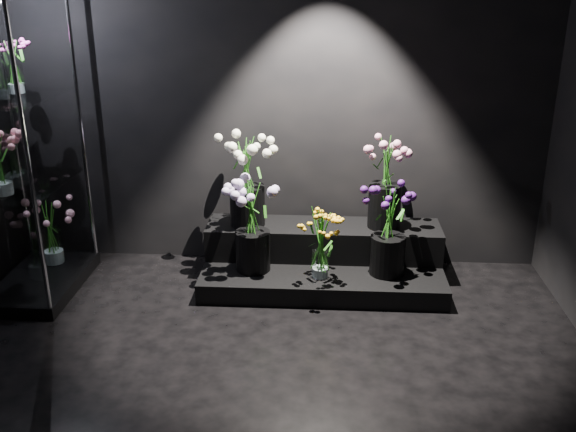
{
  "coord_description": "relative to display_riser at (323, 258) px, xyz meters",
  "views": [
    {
      "loc": [
        0.36,
        -2.72,
        2.17
      ],
      "look_at": [
        0.11,
        1.2,
        0.67
      ],
      "focal_mm": 40.0,
      "sensor_mm": 36.0,
      "label": 1
    }
  ],
  "objects": [
    {
      "name": "bouquet_lilac",
      "position": [
        -0.5,
        -0.18,
        0.36
      ],
      "size": [
        0.4,
        0.4,
        0.66
      ],
      "rotation": [
        0.0,
        0.0,
        -0.13
      ],
      "color": "black",
      "rests_on": "display_riser"
    },
    {
      "name": "bouquet_purple",
      "position": [
        0.46,
        -0.19,
        0.34
      ],
      "size": [
        0.34,
        0.34,
        0.64
      ],
      "rotation": [
        0.0,
        0.0,
        -0.08
      ],
      "color": "black",
      "rests_on": "display_riser"
    },
    {
      "name": "floor",
      "position": [
        -0.35,
        -1.65,
        -0.16
      ],
      "size": [
        4.0,
        4.0,
        0.0
      ],
      "primitive_type": "plane",
      "color": "black",
      "rests_on": "ground"
    },
    {
      "name": "bouquet_pink_roses",
      "position": [
        0.45,
        0.1,
        0.61
      ],
      "size": [
        0.36,
        0.36,
        0.68
      ],
      "rotation": [
        0.0,
        0.0,
        -0.08
      ],
      "color": "black",
      "rests_on": "display_riser"
    },
    {
      "name": "bouquet_case_base_pink",
      "position": [
        -2.04,
        -0.05,
        0.19
      ],
      "size": [
        0.39,
        0.39,
        0.48
      ],
      "rotation": [
        0.0,
        0.0,
        -0.24
      ],
      "color": "white",
      "rests_on": "display_case"
    },
    {
      "name": "display_case",
      "position": [
        -2.05,
        -0.29,
        0.86
      ],
      "size": [
        0.56,
        0.93,
        2.05
      ],
      "color": "black",
      "rests_on": "floor"
    },
    {
      "name": "bouquet_cream_roses",
      "position": [
        -0.57,
        0.09,
        0.61
      ],
      "size": [
        0.48,
        0.48,
        0.67
      ],
      "rotation": [
        0.0,
        0.0,
        0.33
      ],
      "color": "black",
      "rests_on": "display_riser"
    },
    {
      "name": "display_riser",
      "position": [
        0.0,
        0.0,
        0.0
      ],
      "size": [
        1.75,
        0.78,
        0.39
      ],
      "color": "black",
      "rests_on": "floor"
    },
    {
      "name": "bouquet_orange_bells",
      "position": [
        -0.02,
        -0.28,
        0.25
      ],
      "size": [
        0.29,
        0.29,
        0.52
      ],
      "rotation": [
        0.0,
        0.0,
        0.12
      ],
      "color": "white",
      "rests_on": "display_riser"
    },
    {
      "name": "wall_back",
      "position": [
        -0.35,
        0.35,
        1.24
      ],
      "size": [
        4.0,
        0.0,
        4.0
      ],
      "primitive_type": "plane",
      "rotation": [
        1.57,
        0.0,
        0.0
      ],
      "color": "black",
      "rests_on": "floor"
    },
    {
      "name": "bouquet_case_magenta",
      "position": [
        -2.08,
        -0.16,
        1.44
      ],
      "size": [
        0.25,
        0.25,
        0.38
      ],
      "rotation": [
        0.0,
        0.0,
        -0.2
      ],
      "color": "white",
      "rests_on": "display_case"
    }
  ]
}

